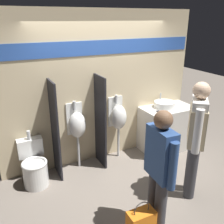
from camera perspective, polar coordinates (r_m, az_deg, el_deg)
name	(u,v)px	position (r m, az deg, el deg)	size (l,w,h in m)	color
ground_plane	(116,170)	(4.58, 0.98, -13.09)	(16.00, 16.00, 0.00)	#70665B
display_wall	(101,88)	(4.50, -2.46, 5.46)	(3.71, 0.07, 2.70)	beige
sink_counter	(167,128)	(5.19, 12.38, -3.67)	(1.04, 0.62, 0.89)	silver
sink_basin	(165,104)	(5.02, 11.93, 1.73)	(0.42, 0.42, 0.25)	white
cell_phone	(159,112)	(4.74, 10.76, 0.05)	(0.07, 0.14, 0.01)	#232328
divider_near_counter	(55,131)	(4.17, -12.87, -4.18)	(0.03, 0.45, 1.65)	black
divider_mid	(100,122)	(4.40, -2.66, -2.29)	(0.03, 0.45, 1.65)	black
urinal_near_counter	(77,125)	(4.35, -8.01, -2.94)	(0.30, 0.29, 1.22)	silver
urinal_far	(118,117)	(4.64, 1.45, -1.18)	(0.30, 0.29, 1.22)	silver
toilet	(34,167)	(4.29, -17.35, -11.95)	(0.40, 0.57, 0.86)	white
person_in_vest	(196,133)	(3.73, 18.65, -4.57)	(0.48, 0.50, 1.76)	#3D3D42
person_with_lanyard	(159,169)	(3.04, 10.80, -12.57)	(0.21, 0.56, 1.62)	#3D3D42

